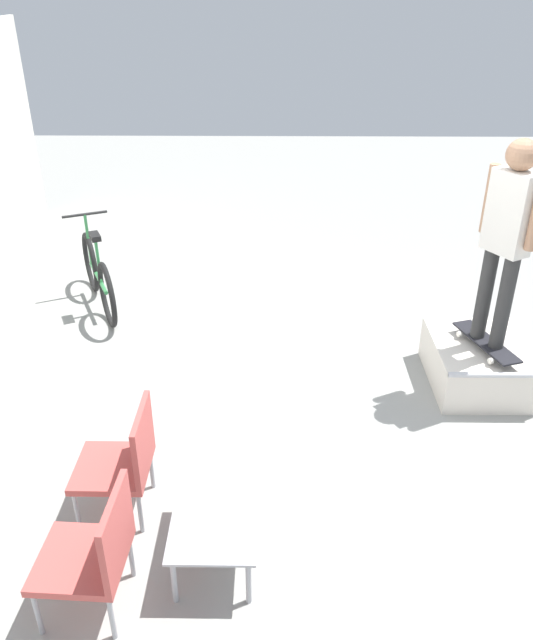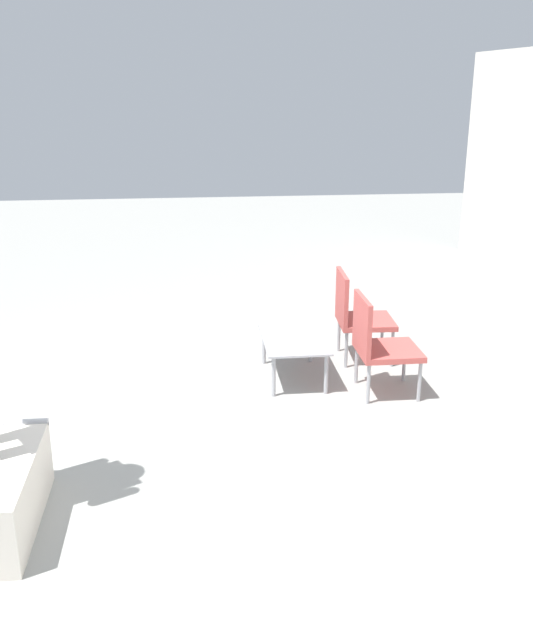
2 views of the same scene
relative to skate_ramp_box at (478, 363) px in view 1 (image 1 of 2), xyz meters
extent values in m
plane|color=gray|center=(-1.01, 1.31, -0.22)|extent=(24.00, 24.00, 0.00)
cube|color=silver|center=(0.00, 0.00, 0.00)|extent=(1.06, 0.88, 0.43)
cylinder|color=#B7B7BC|center=(-0.53, 0.00, 0.21)|extent=(0.05, 0.88, 0.05)
cube|color=black|center=(-0.11, 0.01, 0.30)|extent=(0.82, 0.44, 0.02)
cylinder|color=white|center=(0.09, 0.19, 0.27)|extent=(0.06, 0.05, 0.05)
cylinder|color=white|center=(0.16, -0.02, 0.27)|extent=(0.06, 0.05, 0.05)
cylinder|color=white|center=(-0.38, 0.04, 0.27)|extent=(0.06, 0.05, 0.05)
cylinder|color=white|center=(-0.31, -0.18, 0.27)|extent=(0.06, 0.05, 0.05)
cylinder|color=#2D2D2D|center=(-0.20, -0.05, 0.75)|extent=(0.13, 0.13, 0.87)
cylinder|color=#2D2D2D|center=(-0.01, 0.06, 0.75)|extent=(0.13, 0.13, 0.87)
cube|color=silver|center=(-0.11, 0.01, 1.53)|extent=(0.43, 0.36, 0.69)
cylinder|color=#A87A5B|center=(0.10, 0.13, 1.58)|extent=(0.09, 0.09, 0.59)
sphere|color=#A87A5B|center=(-0.11, 0.01, 2.00)|extent=(0.25, 0.25, 0.25)
cube|color=#9E9EA3|center=(-2.08, 2.32, 0.16)|extent=(0.86, 0.56, 0.02)
cylinder|color=#9E9EA3|center=(-2.46, 2.09, -0.03)|extent=(0.04, 0.04, 0.36)
cylinder|color=#9E9EA3|center=(-1.70, 2.09, -0.03)|extent=(0.04, 0.04, 0.36)
cylinder|color=#9E9EA3|center=(-2.46, 2.55, -0.03)|extent=(0.04, 0.04, 0.36)
cylinder|color=#9E9EA3|center=(-1.70, 2.55, -0.03)|extent=(0.04, 0.04, 0.36)
cylinder|color=#99999E|center=(-2.25, 3.29, -0.04)|extent=(0.03, 0.03, 0.36)
cylinder|color=#99999E|center=(-2.69, 3.32, -0.04)|extent=(0.03, 0.03, 0.36)
cylinder|color=#99999E|center=(-2.27, 2.86, -0.04)|extent=(0.03, 0.03, 0.36)
cylinder|color=#99999E|center=(-2.71, 2.88, -0.04)|extent=(0.03, 0.03, 0.36)
cube|color=#B74C47|center=(-2.48, 3.09, 0.17)|extent=(0.55, 0.55, 0.05)
cube|color=#B74C47|center=(-2.49, 2.85, 0.42)|extent=(0.52, 0.07, 0.46)
cylinder|color=#99999E|center=(-1.46, 3.31, -0.04)|extent=(0.03, 0.03, 0.36)
cylinder|color=#99999E|center=(-1.90, 3.31, -0.04)|extent=(0.03, 0.03, 0.36)
cylinder|color=#99999E|center=(-1.46, 2.87, -0.04)|extent=(0.03, 0.03, 0.36)
cylinder|color=#99999E|center=(-1.90, 2.87, -0.04)|extent=(0.03, 0.03, 0.36)
cube|color=#B74C47|center=(-1.68, 3.09, 0.17)|extent=(0.52, 0.52, 0.05)
cube|color=#B74C47|center=(-1.68, 2.85, 0.42)|extent=(0.52, 0.04, 0.46)
torus|color=black|center=(2.03, 4.22, 0.15)|extent=(0.70, 0.37, 0.74)
torus|color=black|center=(1.12, 3.79, 0.15)|extent=(0.70, 0.37, 0.74)
cylinder|color=#338447|center=(1.57, 4.00, 0.15)|extent=(0.84, 0.42, 0.04)
cylinder|color=#338447|center=(1.41, 3.93, 0.43)|extent=(0.04, 0.04, 0.55)
cube|color=black|center=(1.41, 3.93, 0.73)|extent=(0.24, 0.18, 0.06)
cylinder|color=#338447|center=(1.93, 4.17, 0.48)|extent=(0.04, 0.04, 0.65)
cylinder|color=black|center=(1.93, 4.17, 0.80)|extent=(0.25, 0.48, 0.03)
camera|label=1|loc=(-5.04, 1.95, 3.19)|focal=35.00mm
camera|label=2|loc=(3.89, 1.40, 2.36)|focal=40.00mm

